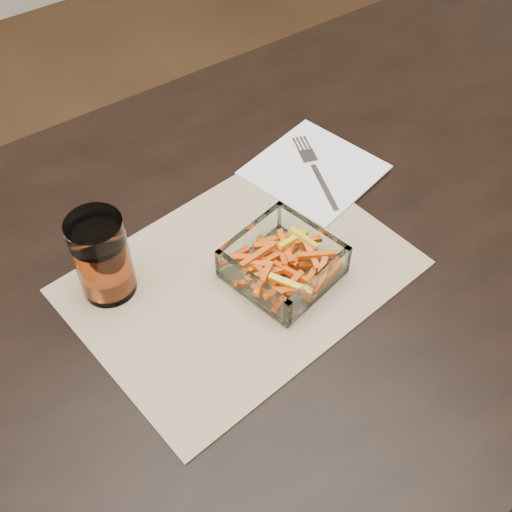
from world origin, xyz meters
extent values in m
plane|color=#331E0F|center=(0.00, 0.00, 0.00)|extent=(4.50, 4.50, 0.00)
cube|color=black|center=(0.00, 0.00, 0.73)|extent=(1.60, 0.90, 0.03)
cylinder|color=black|center=(0.72, 0.37, 0.36)|extent=(0.06, 0.06, 0.72)
cube|color=tan|center=(-0.11, -0.02, 0.75)|extent=(0.49, 0.38, 0.00)
cube|color=white|center=(-0.06, -0.05, 0.76)|extent=(0.16, 0.16, 0.01)
cube|color=white|center=(-0.08, 0.01, 0.78)|extent=(0.13, 0.04, 0.05)
cube|color=white|center=(-0.05, -0.11, 0.78)|extent=(0.13, 0.04, 0.05)
cube|color=white|center=(-0.13, -0.06, 0.78)|extent=(0.04, 0.13, 0.05)
cube|color=white|center=(0.00, -0.03, 0.78)|extent=(0.04, 0.13, 0.05)
cylinder|color=white|center=(-0.28, 0.07, 0.82)|extent=(0.07, 0.07, 0.13)
cylinder|color=#B04319|center=(-0.28, 0.07, 0.80)|extent=(0.06, 0.06, 0.08)
cube|color=white|center=(0.10, 0.10, 0.76)|extent=(0.22, 0.22, 0.00)
cube|color=silver|center=(0.09, 0.05, 0.76)|extent=(0.04, 0.11, 0.00)
cube|color=silver|center=(0.11, 0.13, 0.76)|extent=(0.03, 0.04, 0.00)
cube|color=silver|center=(0.11, 0.16, 0.76)|extent=(0.01, 0.03, 0.00)
cube|color=silver|center=(0.12, 0.16, 0.76)|extent=(0.01, 0.03, 0.00)
cube|color=silver|center=(0.13, 0.16, 0.76)|extent=(0.01, 0.03, 0.00)
cube|color=silver|center=(0.13, 0.16, 0.76)|extent=(0.01, 0.03, 0.00)
camera|label=1|loc=(-0.41, -0.49, 1.46)|focal=45.00mm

